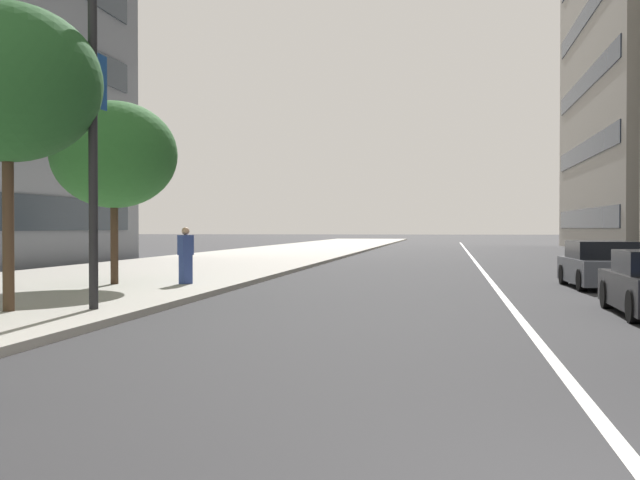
% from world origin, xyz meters
% --- Properties ---
extents(sidewalk_right_plaza, '(160.00, 10.12, 0.15)m').
position_xyz_m(sidewalk_right_plaza, '(30.00, 12.40, 0.07)').
color(sidewalk_right_plaza, '#B2ADA3').
rests_on(sidewalk_right_plaza, ground).
extents(lane_centre_stripe, '(110.00, 0.16, 0.01)m').
position_xyz_m(lane_centre_stripe, '(35.00, 0.00, 0.00)').
color(lane_centre_stripe, silver).
rests_on(lane_centre_stripe, ground).
extents(car_following_behind, '(4.18, 1.94, 1.37)m').
position_xyz_m(car_following_behind, '(19.01, -3.01, 0.65)').
color(car_following_behind, '#4C515B').
rests_on(car_following_behind, ground).
extents(street_lamp_with_banners, '(1.26, 2.71, 9.18)m').
position_xyz_m(street_lamp_with_banners, '(9.64, 7.95, 5.56)').
color(street_lamp_with_banners, '#232326').
rests_on(street_lamp_with_banners, sidewalk_right_plaza).
extents(street_tree_far_plaza, '(3.59, 3.59, 5.93)m').
position_xyz_m(street_tree_far_plaza, '(9.02, 9.77, 4.55)').
color(street_tree_far_plaza, '#473323').
rests_on(street_tree_far_plaza, sidewalk_right_plaza).
extents(street_tree_mid_sidewalk, '(3.59, 3.59, 5.23)m').
position_xyz_m(street_tree_mid_sidewalk, '(16.31, 10.82, 3.85)').
color(street_tree_mid_sidewalk, '#473323').
rests_on(street_tree_mid_sidewalk, sidewalk_right_plaza).
extents(pedestrian_on_plaza, '(0.48, 0.43, 1.63)m').
position_xyz_m(pedestrian_on_plaza, '(16.68, 8.82, 0.97)').
color(pedestrian_on_plaza, '#33478C').
rests_on(pedestrian_on_plaza, sidewalk_right_plaza).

